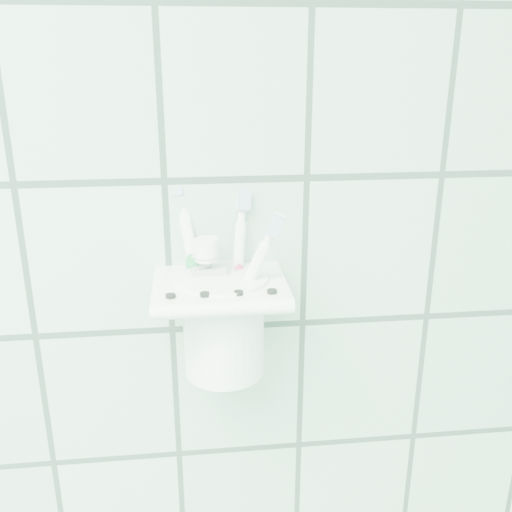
{
  "coord_description": "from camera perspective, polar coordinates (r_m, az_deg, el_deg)",
  "views": [
    {
      "loc": [
        0.61,
        0.63,
        1.53
      ],
      "look_at": [
        0.66,
        1.1,
        1.37
      ],
      "focal_mm": 40.0,
      "sensor_mm": 36.0,
      "label": 1
    }
  ],
  "objects": [
    {
      "name": "toothbrush_blue",
      "position": [
        0.56,
        -2.69,
        -2.82
      ],
      "size": [
        0.03,
        0.06,
        0.18
      ],
      "rotation": [
        -0.27,
        0.17,
        0.18
      ],
      "color": "white",
      "rests_on": "cup"
    },
    {
      "name": "cup",
      "position": [
        0.58,
        -3.26,
        -6.5
      ],
      "size": [
        0.09,
        0.09,
        0.11
      ],
      "color": "white",
      "rests_on": "holder_bracket"
    },
    {
      "name": "holder_bracket",
      "position": [
        0.56,
        -3.63,
        -3.33
      ],
      "size": [
        0.13,
        0.11,
        0.04
      ],
      "color": "white",
      "rests_on": "wall_back"
    },
    {
      "name": "toothbrush_orange",
      "position": [
        0.57,
        -5.05,
        -2.64
      ],
      "size": [
        0.07,
        0.03,
        0.18
      ],
      "rotation": [
        0.04,
        0.43,
        -0.23
      ],
      "color": "white",
      "rests_on": "cup"
    },
    {
      "name": "toothbrush_pink",
      "position": [
        0.56,
        -4.54,
        -1.73
      ],
      "size": [
        0.04,
        0.06,
        0.2
      ],
      "rotation": [
        -0.25,
        -0.24,
        -0.26
      ],
      "color": "white",
      "rests_on": "cup"
    },
    {
      "name": "toothpaste_tube",
      "position": [
        0.58,
        -4.0,
        -3.66
      ],
      "size": [
        0.04,
        0.03,
        0.14
      ],
      "rotation": [
        -0.01,
        -0.07,
        0.03
      ],
      "color": "silver",
      "rests_on": "cup"
    }
  ]
}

